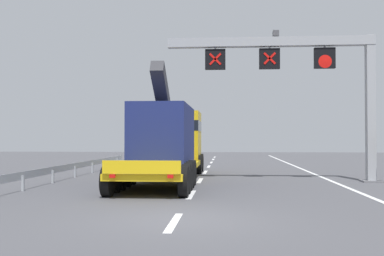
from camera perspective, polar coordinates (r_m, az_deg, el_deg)
ground at (r=11.92m, az=-1.46°, el=-11.27°), size 112.00×112.00×0.00m
lane_markings at (r=27.94m, az=1.65°, el=-5.50°), size 0.20×46.91×0.01m
edge_line_right at (r=24.29m, az=16.32°, el=-6.09°), size 0.20×63.00×0.01m
overhead_lane_gantry at (r=22.81m, az=13.28°, el=7.45°), size 10.11×0.90×7.25m
heavy_haul_truck_yellow at (r=23.54m, az=-2.72°, el=-1.46°), size 3.04×14.07×5.30m
guardrail_left at (r=23.52m, az=-15.63°, el=-4.90°), size 0.13×24.78×0.76m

